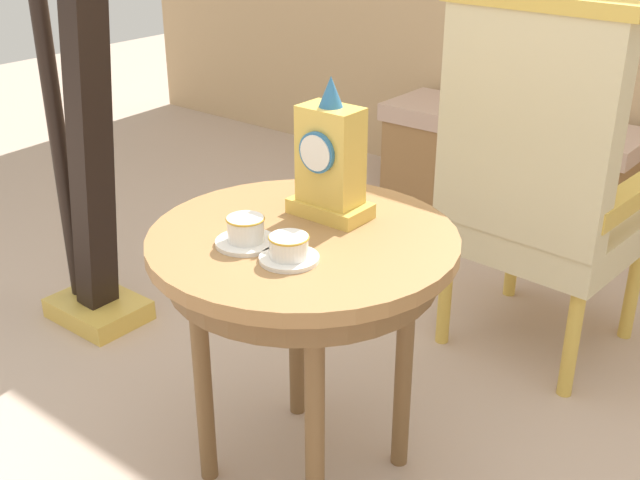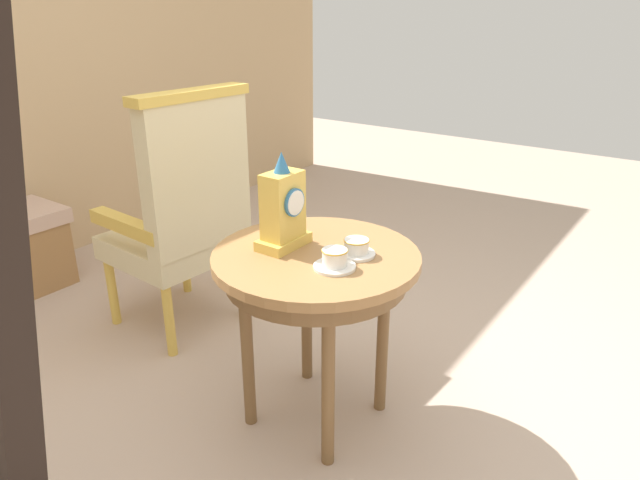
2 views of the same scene
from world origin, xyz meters
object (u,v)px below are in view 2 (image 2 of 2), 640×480
at_px(teacup_left, 335,260).
at_px(armchair, 184,212).
at_px(mantel_clock, 283,210).
at_px(side_table, 316,274).
at_px(teacup_right, 356,248).

relative_size(teacup_left, armchair, 0.12).
bearing_deg(mantel_clock, side_table, -80.93).
xyz_separation_m(mantel_clock, armchair, (0.20, 0.75, -0.22)).
bearing_deg(side_table, teacup_right, -62.50).
distance_m(teacup_right, mantel_clock, 0.28).
bearing_deg(armchair, teacup_right, -96.81).
relative_size(teacup_right, armchair, 0.11).
distance_m(teacup_right, armchair, 1.00).
bearing_deg(teacup_left, side_table, 62.20).
bearing_deg(side_table, mantel_clock, 99.07).
bearing_deg(armchair, teacup_left, -103.92).
xyz_separation_m(teacup_left, teacup_right, (0.13, -0.00, -0.00)).
distance_m(side_table, mantel_clock, 0.25).
bearing_deg(side_table, armchair, 78.18).
xyz_separation_m(side_table, teacup_left, (-0.06, -0.12, 0.11)).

